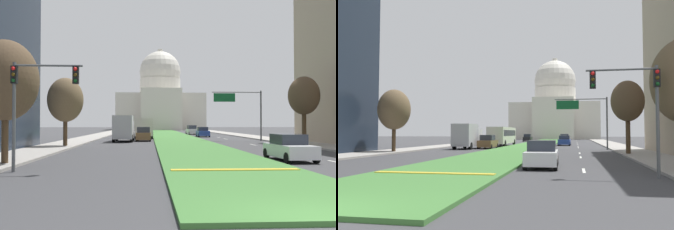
% 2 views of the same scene
% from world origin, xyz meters
% --- Properties ---
extents(ground_plane, '(260.00, 260.00, 0.00)m').
position_xyz_m(ground_plane, '(0.00, 58.72, 0.00)').
color(ground_plane, '#3D3D3F').
extents(grass_median, '(6.63, 105.69, 0.14)m').
position_xyz_m(grass_median, '(0.00, 52.85, 0.07)').
color(grass_median, '#427A38').
rests_on(grass_median, ground_plane).
extents(median_curb_nose, '(5.97, 0.50, 0.04)m').
position_xyz_m(median_curb_nose, '(0.00, 8.65, 0.16)').
color(median_curb_nose, gold).
rests_on(median_curb_nose, grass_median).
extents(lane_dashes_right, '(0.16, 78.00, 0.01)m').
position_xyz_m(lane_dashes_right, '(7.09, 46.64, 0.00)').
color(lane_dashes_right, silver).
rests_on(lane_dashes_right, ground_plane).
extents(sidewalk_left, '(4.00, 105.69, 0.15)m').
position_xyz_m(sidewalk_left, '(-12.87, 46.97, 0.07)').
color(sidewalk_left, '#9E9991').
rests_on(sidewalk_left, ground_plane).
extents(sidewalk_right, '(4.00, 105.69, 0.15)m').
position_xyz_m(sidewalk_right, '(12.87, 46.97, 0.07)').
color(sidewalk_right, '#9E9991').
rests_on(sidewalk_right, ground_plane).
extents(capitol_building, '(29.15, 25.42, 28.08)m').
position_xyz_m(capitol_building, '(0.00, 116.73, 10.26)').
color(capitol_building, beige).
rests_on(capitol_building, ground_plane).
extents(traffic_light_near_right, '(3.34, 0.35, 5.20)m').
position_xyz_m(traffic_light_near_right, '(9.52, 9.82, 3.80)').
color(traffic_light_near_right, '#515456').
rests_on(traffic_light_near_right, ground_plane).
extents(overhead_guide_sign, '(6.50, 0.20, 6.50)m').
position_xyz_m(overhead_guide_sign, '(8.10, 38.05, 4.69)').
color(overhead_guide_sign, '#515456').
rests_on(overhead_guide_sign, ground_plane).
extents(street_tree_left_mid, '(3.37, 3.37, 6.62)m').
position_xyz_m(street_tree_left_mid, '(-11.93, 26.85, 4.48)').
color(street_tree_left_mid, '#4C3823').
rests_on(street_tree_left_mid, ground_plane).
extents(street_tree_right_mid, '(3.06, 3.06, 6.97)m').
position_xyz_m(street_tree_right_mid, '(11.50, 27.25, 4.99)').
color(street_tree_right_mid, '#4C3823').
rests_on(street_tree_right_mid, ground_plane).
extents(sedan_lead_stopped, '(2.03, 4.32, 1.62)m').
position_xyz_m(sedan_lead_stopped, '(4.67, 13.98, 0.77)').
color(sedan_lead_stopped, silver).
rests_on(sedan_lead_stopped, ground_plane).
extents(sedan_midblock, '(1.96, 4.19, 1.80)m').
position_xyz_m(sedan_midblock, '(-4.63, 38.24, 0.83)').
color(sedan_midblock, brown).
rests_on(sedan_midblock, ground_plane).
extents(sedan_distant, '(2.05, 4.45, 1.64)m').
position_xyz_m(sedan_distant, '(4.97, 51.52, 0.77)').
color(sedan_distant, navy).
rests_on(sedan_distant, ground_plane).
extents(sedan_far_horizon, '(2.06, 4.76, 1.84)m').
position_xyz_m(sedan_far_horizon, '(4.61, 63.55, 0.85)').
color(sedan_far_horizon, '#BCBCC1').
rests_on(sedan_far_horizon, ground_plane).
extents(sedan_very_far, '(1.90, 4.28, 1.77)m').
position_xyz_m(sedan_very_far, '(-4.56, 78.20, 0.83)').
color(sedan_very_far, black).
rests_on(sedan_very_far, ground_plane).
extents(box_truck_delivery, '(2.40, 6.40, 3.20)m').
position_xyz_m(box_truck_delivery, '(-7.09, 37.00, 1.68)').
color(box_truck_delivery, silver).
rests_on(box_truck_delivery, ground_plane).
extents(city_bus, '(2.62, 11.00, 2.95)m').
position_xyz_m(city_bus, '(-4.67, 47.97, 1.77)').
color(city_bus, beige).
rests_on(city_bus, ground_plane).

